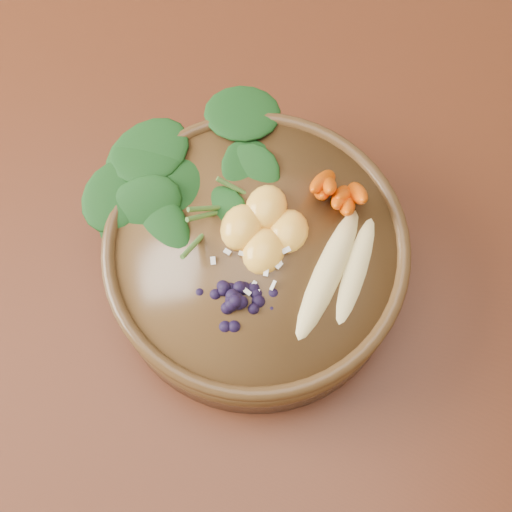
% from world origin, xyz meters
% --- Properties ---
extents(ground, '(4.00, 4.00, 0.00)m').
position_xyz_m(ground, '(0.00, 0.00, 0.00)').
color(ground, '#381E0F').
rests_on(ground, ground).
extents(dining_table, '(1.60, 0.90, 0.75)m').
position_xyz_m(dining_table, '(0.00, 0.00, 0.66)').
color(dining_table, '#331C0C').
rests_on(dining_table, ground).
extents(stoneware_bowl, '(0.27, 0.27, 0.07)m').
position_xyz_m(stoneware_bowl, '(0.26, 0.02, 0.78)').
color(stoneware_bowl, '#4E351C').
rests_on(stoneware_bowl, dining_table).
extents(kale_heap, '(0.17, 0.16, 0.04)m').
position_xyz_m(kale_heap, '(0.22, 0.08, 0.84)').
color(kale_heap, '#144113').
rests_on(kale_heap, stoneware_bowl).
extents(carrot_cluster, '(0.06, 0.06, 0.07)m').
position_xyz_m(carrot_cluster, '(0.31, 0.09, 0.85)').
color(carrot_cluster, '#D74800').
rests_on(carrot_cluster, stoneware_bowl).
extents(banana_halves, '(0.05, 0.14, 0.02)m').
position_xyz_m(banana_halves, '(0.33, 0.02, 0.83)').
color(banana_halves, '#E0CC84').
rests_on(banana_halves, stoneware_bowl).
extents(mandarin_cluster, '(0.08, 0.08, 0.03)m').
position_xyz_m(mandarin_cluster, '(0.26, 0.04, 0.83)').
color(mandarin_cluster, '#F8B23B').
rests_on(mandarin_cluster, stoneware_bowl).
extents(blueberry_pile, '(0.12, 0.09, 0.03)m').
position_xyz_m(blueberry_pile, '(0.26, -0.03, 0.84)').
color(blueberry_pile, black).
rests_on(blueberry_pile, stoneware_bowl).
extents(coconut_flakes, '(0.08, 0.07, 0.01)m').
position_xyz_m(coconut_flakes, '(0.26, 0.01, 0.82)').
color(coconut_flakes, white).
rests_on(coconut_flakes, stoneware_bowl).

